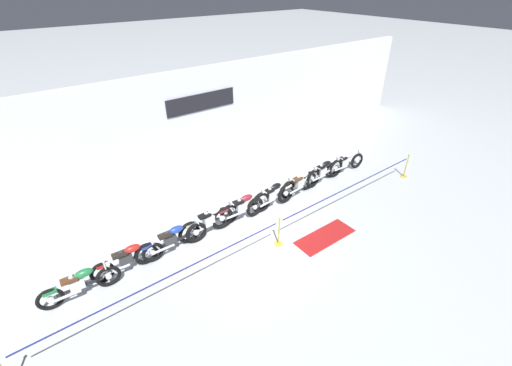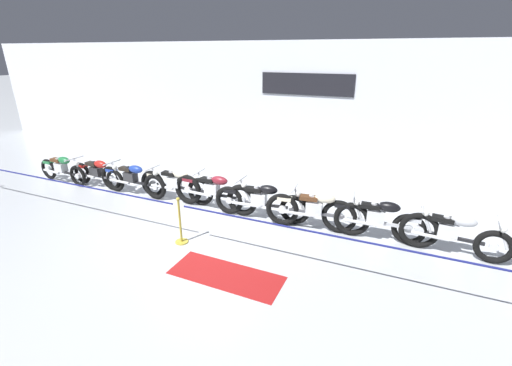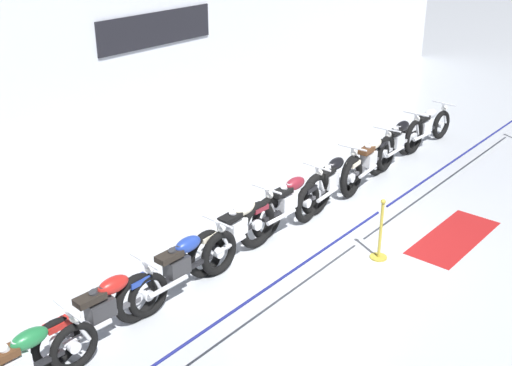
{
  "view_description": "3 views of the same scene",
  "coord_description": "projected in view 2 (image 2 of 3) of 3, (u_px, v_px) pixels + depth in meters",
  "views": [
    {
      "loc": [
        -5.45,
        -7.26,
        7.34
      ],
      "look_at": [
        1.11,
        1.33,
        0.71
      ],
      "focal_mm": 24.0,
      "sensor_mm": 36.0,
      "label": 1
    },
    {
      "loc": [
        4.15,
        -6.41,
        3.85
      ],
      "look_at": [
        0.82,
        1.37,
        0.59
      ],
      "focal_mm": 24.0,
      "sensor_mm": 36.0,
      "label": 2
    },
    {
      "loc": [
        -8.1,
        -5.37,
        5.35
      ],
      "look_at": [
        -0.24,
        1.16,
        0.82
      ],
      "focal_mm": 45.0,
      "sensor_mm": 36.0,
      "label": 3
    }
  ],
  "objects": [
    {
      "name": "motorcycle_cream_6",
      "position": [
        317.0,
        211.0,
        7.73
      ],
      "size": [
        2.38,
        0.62,
        0.98
      ],
      "color": "black",
      "rests_on": "ground"
    },
    {
      "name": "motorcycle_green_0",
      "position": [
        62.0,
        169.0,
        10.59
      ],
      "size": [
        2.08,
        0.62,
        0.91
      ],
      "color": "black",
      "rests_on": "ground"
    },
    {
      "name": "motorcycle_black_5",
      "position": [
        261.0,
        201.0,
        8.27
      ],
      "size": [
        2.42,
        0.62,
        0.95
      ],
      "color": "black",
      "rests_on": "ground"
    },
    {
      "name": "stanchion_mid_left",
      "position": [
        181.0,
        228.0,
        7.26
      ],
      "size": [
        0.28,
        0.28,
        1.05
      ],
      "color": "gold",
      "rests_on": "ground"
    },
    {
      "name": "motorcycle_cream_3",
      "position": [
        176.0,
        184.0,
        9.28
      ],
      "size": [
        2.31,
        0.62,
        0.96
      ],
      "color": "black",
      "rests_on": "ground"
    },
    {
      "name": "back_wall",
      "position": [
        277.0,
        105.0,
        12.04
      ],
      "size": [
        28.0,
        0.29,
        4.2
      ],
      "color": "silver",
      "rests_on": "ground"
    },
    {
      "name": "motorcycle_red_1",
      "position": [
        98.0,
        173.0,
        10.23
      ],
      "size": [
        2.1,
        0.62,
        0.91
      ],
      "color": "black",
      "rests_on": "ground"
    },
    {
      "name": "stanchion_far_left",
      "position": [
        117.0,
        197.0,
        7.73
      ],
      "size": [
        14.24,
        0.28,
        1.05
      ],
      "color": "gold",
      "rests_on": "ground"
    },
    {
      "name": "ground_plane",
      "position": [
        204.0,
        219.0,
        8.41
      ],
      "size": [
        120.0,
        120.0,
        0.0
      ],
      "primitive_type": "plane",
      "color": "#B2B7BC"
    },
    {
      "name": "floor_banner",
      "position": [
        226.0,
        275.0,
        6.3
      ],
      "size": [
        2.13,
        0.85,
        0.01
      ],
      "primitive_type": "cube",
      "rotation": [
        0.0,
        0.0,
        -0.02
      ],
      "color": "maroon",
      "rests_on": "ground"
    },
    {
      "name": "motorcycle_silver_8",
      "position": [
        451.0,
        233.0,
        6.83
      ],
      "size": [
        2.22,
        0.62,
        0.93
      ],
      "color": "black",
      "rests_on": "ground"
    },
    {
      "name": "motorcycle_blue_2",
      "position": [
        132.0,
        179.0,
        9.71
      ],
      "size": [
        2.35,
        0.62,
        0.94
      ],
      "color": "black",
      "rests_on": "ground"
    },
    {
      "name": "motorcycle_maroon_4",
      "position": [
        214.0,
        192.0,
        8.76
      ],
      "size": [
        2.45,
        0.62,
        0.99
      ],
      "color": "black",
      "rests_on": "ground"
    },
    {
      "name": "motorcycle_black_7",
      "position": [
        378.0,
        220.0,
        7.32
      ],
      "size": [
        2.43,
        0.62,
        0.97
      ],
      "color": "black",
      "rests_on": "ground"
    }
  ]
}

